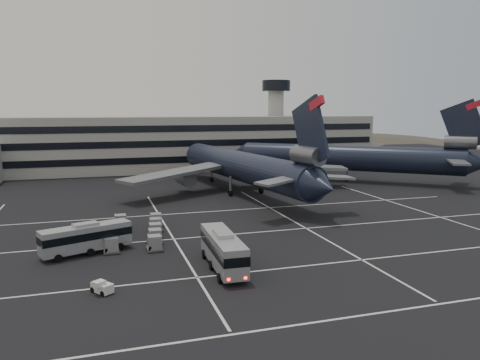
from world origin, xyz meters
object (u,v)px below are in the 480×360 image
(trijet_main, at_px, (243,166))
(bus_far, at_px, (86,237))
(bus_near, at_px, (223,249))
(uld_cluster, at_px, (136,231))

(trijet_main, height_order, bus_far, trijet_main)
(trijet_main, distance_m, bus_near, 42.54)
(trijet_main, xyz_separation_m, bus_near, (-14.60, -39.83, -3.15))
(bus_near, distance_m, uld_cluster, 16.09)
(trijet_main, xyz_separation_m, bus_far, (-27.89, -30.54, -3.33))
(bus_far, height_order, uld_cluster, bus_far)
(bus_near, distance_m, bus_far, 16.21)
(bus_near, height_order, bus_far, bus_near)
(bus_far, bearing_deg, trijet_main, -63.36)
(uld_cluster, bearing_deg, bus_far, -139.84)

